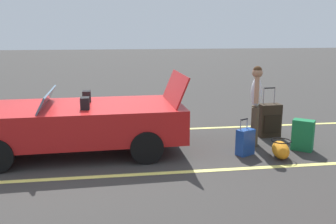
{
  "coord_description": "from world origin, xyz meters",
  "views": [
    {
      "loc": [
        -0.77,
        6.99,
        2.35
      ],
      "look_at": [
        -1.8,
        -0.02,
        0.75
      ],
      "focal_mm": 38.86,
      "sensor_mm": 36.0,
      "label": 1
    }
  ],
  "objects_px": {
    "convertible_car": "(66,124)",
    "suitcase_medium_bright": "(303,135)",
    "suitcase_small_carryon": "(245,142)",
    "suitcase_large_black": "(269,120)",
    "traveler_person": "(256,101)",
    "duffel_bag": "(281,149)"
  },
  "relations": [
    {
      "from": "convertible_car",
      "to": "suitcase_medium_bright",
      "type": "relative_size",
      "value": 6.8
    },
    {
      "from": "convertible_car",
      "to": "suitcase_small_carryon",
      "type": "distance_m",
      "value": 3.48
    },
    {
      "from": "suitcase_large_black",
      "to": "traveler_person",
      "type": "relative_size",
      "value": 0.67
    },
    {
      "from": "convertible_car",
      "to": "suitcase_large_black",
      "type": "distance_m",
      "value": 4.41
    },
    {
      "from": "suitcase_large_black",
      "to": "suitcase_small_carryon",
      "type": "relative_size",
      "value": 1.57
    },
    {
      "from": "convertible_car",
      "to": "suitcase_small_carryon",
      "type": "xyz_separation_m",
      "value": [
        -3.41,
        0.6,
        -0.34
      ]
    },
    {
      "from": "suitcase_medium_bright",
      "to": "convertible_car",
      "type": "bearing_deg",
      "value": 122.28
    },
    {
      "from": "suitcase_large_black",
      "to": "suitcase_medium_bright",
      "type": "height_order",
      "value": "suitcase_large_black"
    },
    {
      "from": "suitcase_small_carryon",
      "to": "duffel_bag",
      "type": "xyz_separation_m",
      "value": [
        -0.6,
        0.26,
        -0.09
      ]
    },
    {
      "from": "suitcase_large_black",
      "to": "traveler_person",
      "type": "height_order",
      "value": "traveler_person"
    },
    {
      "from": "suitcase_medium_bright",
      "to": "duffel_bag",
      "type": "distance_m",
      "value": 0.74
    },
    {
      "from": "convertible_car",
      "to": "suitcase_medium_bright",
      "type": "bearing_deg",
      "value": 172.32
    },
    {
      "from": "suitcase_large_black",
      "to": "traveler_person",
      "type": "distance_m",
      "value": 0.98
    },
    {
      "from": "convertible_car",
      "to": "traveler_person",
      "type": "bearing_deg",
      "value": 177.85
    },
    {
      "from": "suitcase_small_carryon",
      "to": "convertible_car",
      "type": "bearing_deg",
      "value": -129.1
    },
    {
      "from": "suitcase_medium_bright",
      "to": "suitcase_small_carryon",
      "type": "height_order",
      "value": "suitcase_small_carryon"
    },
    {
      "from": "suitcase_medium_bright",
      "to": "suitcase_small_carryon",
      "type": "bearing_deg",
      "value": 132.97
    },
    {
      "from": "convertible_car",
      "to": "traveler_person",
      "type": "xyz_separation_m",
      "value": [
        -3.8,
        0.04,
        0.34
      ]
    },
    {
      "from": "suitcase_large_black",
      "to": "suitcase_medium_bright",
      "type": "bearing_deg",
      "value": 11.18
    },
    {
      "from": "traveler_person",
      "to": "suitcase_large_black",
      "type": "bearing_deg",
      "value": -114.34
    },
    {
      "from": "duffel_bag",
      "to": "convertible_car",
      "type": "bearing_deg",
      "value": -12.05
    },
    {
      "from": "suitcase_large_black",
      "to": "duffel_bag",
      "type": "bearing_deg",
      "value": -17.99
    }
  ]
}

